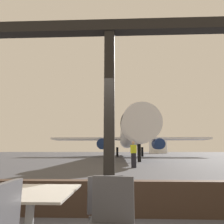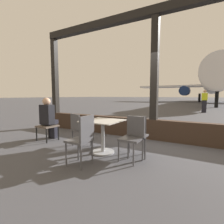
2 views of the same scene
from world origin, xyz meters
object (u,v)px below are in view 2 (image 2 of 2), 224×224
cafe_chair_aisle_right (137,132)px  ground_crew_worker (204,101)px  cafe_chair_window_right (79,127)px  airplane (214,83)px  dining_table (103,134)px  cafe_chair_window_left (133,134)px  cafe_chair_aisle_left (83,136)px  lounge_bench (47,127)px  seated_passenger (48,117)px

cafe_chair_aisle_right → ground_crew_worker: size_ratio=0.49×
cafe_chair_window_right → cafe_chair_aisle_right: 1.51m
airplane → dining_table: bearing=-94.9°
dining_table → ground_crew_worker: ground_crew_worker is taller
cafe_chair_window_left → airplane: size_ratio=0.02×
cafe_chair_aisle_left → lounge_bench: cafe_chair_aisle_left is taller
lounge_bench → cafe_chair_window_left: bearing=-3.5°
cafe_chair_aisle_right → lounge_bench: bearing=-176.8°
lounge_bench → airplane: (4.78, 33.14, 3.19)m
cafe_chair_window_left → cafe_chair_window_right: 1.56m
dining_table → ground_crew_worker: size_ratio=0.47×
dining_table → lounge_bench: 1.95m
lounge_bench → cafe_chair_window_right: bearing=0.3°
cafe_chair_aisle_right → lounge_bench: 2.69m
dining_table → cafe_chair_aisle_right: 0.77m
cafe_chair_window_right → cafe_chair_aisle_right: cafe_chair_aisle_right is taller
airplane → ground_crew_worker: 21.85m
ground_crew_worker → lounge_bench: bearing=-108.1°
airplane → cafe_chair_aisle_right: bearing=-93.6°
cafe_chair_aisle_right → ground_crew_worker: 11.39m
seated_passenger → lounge_bench: bearing=-69.2°
dining_table → cafe_chair_aisle_left: bearing=-83.9°
lounge_bench → ground_crew_worker: 12.09m
seated_passenger → cafe_chair_window_right: bearing=-3.0°
cafe_chair_window_left → cafe_chair_window_right: (-1.55, 0.17, -0.02)m
lounge_bench → cafe_chair_aisle_left: bearing=-23.5°
cafe_chair_window_right → lounge_bench: size_ratio=1.76×
seated_passenger → ground_crew_worker: bearing=71.7°
lounge_bench → ground_crew_worker: size_ratio=0.28×
cafe_chair_window_right → cafe_chair_aisle_right: size_ratio=1.00×
cafe_chair_aisle_right → cafe_chair_aisle_left: bearing=-121.8°
dining_table → cafe_chair_aisle_left: 0.82m
cafe_chair_window_left → ground_crew_worker: size_ratio=0.51×
cafe_chair_aisle_right → lounge_bench: (-2.68, -0.15, -0.13)m
cafe_chair_window_right → ground_crew_worker: ground_crew_worker is taller
dining_table → seated_passenger: seated_passenger is taller
cafe_chair_window_left → airplane: bearing=86.5°
lounge_bench → seated_passenger: size_ratio=0.39×
cafe_chair_aisle_left → seated_passenger: seated_passenger is taller
airplane → cafe_chair_aisle_left: bearing=-94.6°
cafe_chair_window_right → cafe_chair_aisle_right: bearing=5.6°
seated_passenger → airplane: bearing=81.7°
cafe_chair_aisle_right → airplane: (2.10, 32.99, 3.06)m
cafe_chair_aisle_right → cafe_chair_window_right: bearing=-174.4°
cafe_chair_window_right → airplane: size_ratio=0.02×
dining_table → seated_passenger: (-1.98, 0.15, 0.23)m
cafe_chair_window_left → lounge_bench: bearing=176.5°
ground_crew_worker → seated_passenger: bearing=-108.3°
cafe_chair_aisle_left → ground_crew_worker: bearing=82.1°
ground_crew_worker → cafe_chair_aisle_left: bearing=-97.9°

